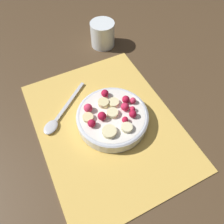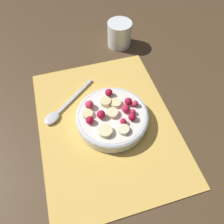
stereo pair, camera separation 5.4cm
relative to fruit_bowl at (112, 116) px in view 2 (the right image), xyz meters
The scene contains 5 objects.
ground_plane 0.03m from the fruit_bowl, 82.05° to the right, with size 3.00×3.00×0.00m, color #4C3823.
placemat 0.03m from the fruit_bowl, 82.05° to the right, with size 0.45×0.35×0.01m.
fruit_bowl is the anchor object (origin of this frame).
spoon 0.15m from the fruit_bowl, 118.23° to the right, with size 0.14×0.16×0.01m.
drinking_glass 0.32m from the fruit_bowl, 159.28° to the left, with size 0.08×0.08×0.08m.
Camera 2 is at (0.29, -0.07, 0.49)m, focal length 35.00 mm.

